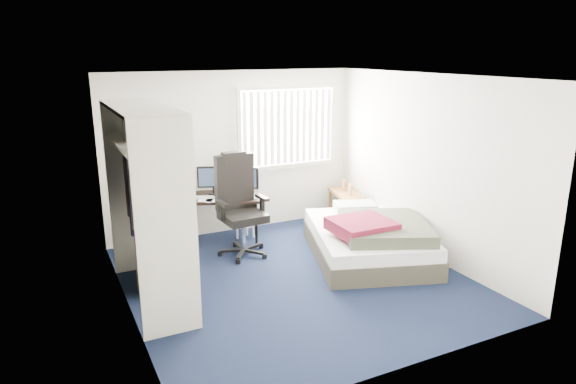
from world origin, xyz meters
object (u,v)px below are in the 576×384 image
(office_chair, at_px, (240,216))
(bed, at_px, (370,238))
(nightstand, at_px, (346,196))

(office_chair, xyz_separation_m, bed, (1.53, -0.96, -0.27))
(nightstand, relative_size, bed, 0.36)
(office_chair, xyz_separation_m, nightstand, (2.04, 0.44, -0.08))
(office_chair, bearing_deg, nightstand, 12.13)
(office_chair, distance_m, bed, 1.83)
(nightstand, bearing_deg, bed, -109.71)
(nightstand, distance_m, bed, 1.50)
(bed, bearing_deg, office_chair, 147.93)
(office_chair, height_order, bed, office_chair)
(office_chair, relative_size, nightstand, 1.72)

